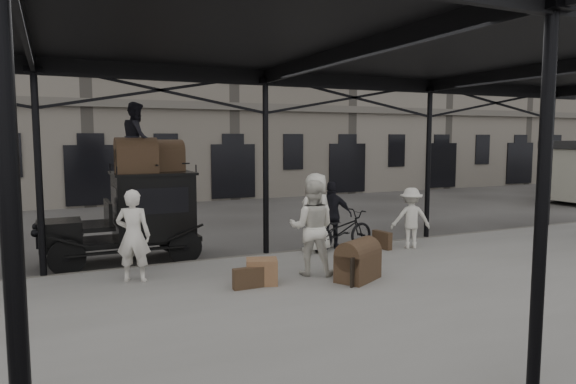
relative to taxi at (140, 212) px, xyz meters
name	(u,v)px	position (x,y,z in m)	size (l,w,h in m)	color
ground	(302,279)	(2.86, -3.08, -1.20)	(120.00, 120.00, 0.00)	#383533
platform	(351,303)	(2.86, -5.08, -1.13)	(28.00, 8.00, 0.15)	slate
canopy	(346,46)	(2.86, -4.80, 3.39)	(22.50, 9.00, 4.74)	black
building_frontage	(148,60)	(2.86, 14.92, 5.80)	(64.00, 8.00, 14.00)	slate
taxi	(140,212)	(0.00, 0.00, 0.00)	(3.65, 1.55, 2.18)	black
porter_left	(133,236)	(-0.48, -2.30, -0.13)	(0.68, 0.44, 1.85)	silver
porter_midleft	(312,228)	(2.98, -3.31, -0.06)	(0.97, 0.75, 1.99)	beige
porter_centre	(316,213)	(4.05, -1.44, -0.06)	(0.97, 0.63, 1.99)	silver
porter_official	(332,215)	(4.61, -1.28, -0.18)	(1.02, 0.43, 1.75)	black
porter_right	(411,218)	(6.49, -2.09, -0.26)	(1.02, 0.59, 1.58)	beige
bicycle	(342,230)	(4.78, -1.49, -0.55)	(0.67, 1.91, 1.00)	black
porter_roof	(137,138)	(-0.03, -0.10, 1.81)	(0.81, 0.63, 1.66)	black
steamer_trunk_roof_near	(136,158)	(-0.08, -0.25, 1.32)	(0.94, 0.58, 0.69)	#4C3023
steamer_trunk_roof_far	(165,158)	(0.67, 0.20, 1.30)	(0.88, 0.54, 0.65)	#4C3023
steamer_trunk_platform	(358,263)	(3.62, -4.09, -0.71)	(0.95, 0.58, 0.69)	#4C3023
wicker_hamper	(262,272)	(1.76, -3.55, -0.80)	(0.60, 0.45, 0.50)	#8A5E40
suitcase_upright	(382,240)	(5.80, -1.82, -0.83)	(0.15, 0.60, 0.45)	#4C3023
suitcase_flat	(248,278)	(1.42, -3.71, -0.85)	(0.60, 0.15, 0.40)	#4C3023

